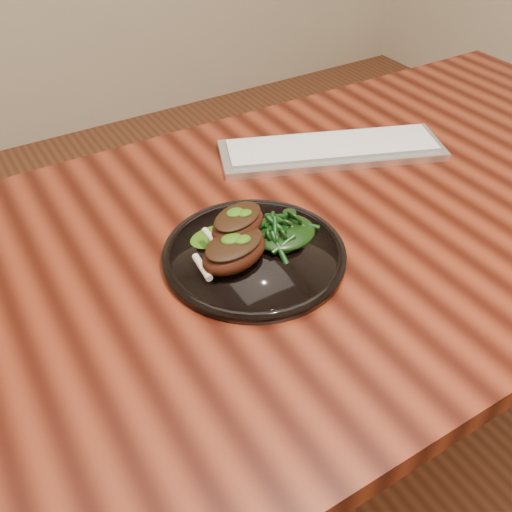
{
  "coord_description": "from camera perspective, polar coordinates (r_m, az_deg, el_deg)",
  "views": [
    {
      "loc": [
        -0.5,
        -0.6,
        1.3
      ],
      "look_at": [
        -0.18,
        -0.06,
        0.78
      ],
      "focal_mm": 40.0,
      "sensor_mm": 36.0,
      "label": 1
    }
  ],
  "objects": [
    {
      "name": "plate",
      "position": [
        0.85,
        -0.17,
        0.15
      ],
      "size": [
        0.27,
        0.27,
        0.02
      ],
      "color": "black",
      "rests_on": "desk"
    },
    {
      "name": "lamb_chop_back",
      "position": [
        0.84,
        -1.87,
        3.32
      ],
      "size": [
        0.11,
        0.09,
        0.04
      ],
      "color": "#3B160B",
      "rests_on": "plate"
    },
    {
      "name": "keyboard",
      "position": [
        1.13,
        7.58,
        10.55
      ],
      "size": [
        0.45,
        0.28,
        0.02
      ],
      "color": "silver",
      "rests_on": "desk"
    },
    {
      "name": "herb_smear",
      "position": [
        0.88,
        -4.09,
        1.97
      ],
      "size": [
        0.08,
        0.05,
        0.01
      ],
      "primitive_type": "ellipsoid",
      "color": "#1E4C08",
      "rests_on": "plate"
    },
    {
      "name": "greens_heap",
      "position": [
        0.87,
        2.72,
        2.75
      ],
      "size": [
        0.1,
        0.1,
        0.04
      ],
      "color": "black",
      "rests_on": "plate"
    },
    {
      "name": "desk",
      "position": [
        1.01,
        6.89,
        0.26
      ],
      "size": [
        1.6,
        0.8,
        0.75
      ],
      "color": "black",
      "rests_on": "ground"
    },
    {
      "name": "lamb_chop_front",
      "position": [
        0.81,
        -2.23,
        0.53
      ],
      "size": [
        0.12,
        0.1,
        0.05
      ],
      "color": "#3B160B",
      "rests_on": "plate"
    }
  ]
}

